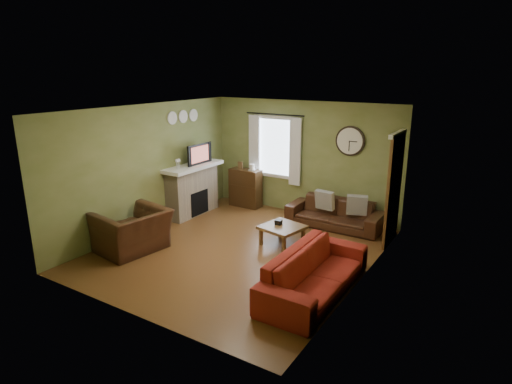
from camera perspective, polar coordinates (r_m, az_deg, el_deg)
The scene contains 31 objects.
floor at distance 8.09m, azimuth -2.12°, elevation -7.73°, with size 4.60×5.20×0.00m, color brown.
ceiling at distance 7.43m, azimuth -2.33°, elevation 10.94°, with size 4.60×5.20×0.00m, color white.
wall_left at distance 9.12m, azimuth -14.29°, elevation 3.13°, with size 0.00×5.20×2.60m, color olive.
wall_right at distance 6.69m, azimuth 14.32°, elevation -1.51°, with size 0.00×5.20×2.60m, color olive.
wall_back at distance 9.86m, azimuth 6.31°, elevation 4.49°, with size 4.60×0.00×2.60m, color olive.
wall_front at distance 5.80m, azimuth -16.83°, elevation -4.44°, with size 4.60×0.00×2.60m, color olive.
fireplace at distance 9.97m, azimuth -8.47°, elevation 0.10°, with size 0.40×1.40×1.10m, color tan.
firebox at distance 9.93m, azimuth -7.57°, elevation -1.44°, with size 0.04×0.60×0.55m, color black.
mantel at distance 9.81m, azimuth -8.48°, elevation 3.39°, with size 0.58×1.60×0.08m, color white.
tv at distance 9.87m, azimuth -7.88°, elevation 4.76°, with size 0.60×0.08×0.35m, color black.
tv_screen at distance 9.81m, azimuth -7.53°, elevation 5.03°, with size 0.02×0.62×0.36m, color #994C3F.
medallion_left at distance 9.51m, azimuth -11.11°, elevation 9.66°, with size 0.28×0.28×0.03m, color white.
medallion_mid at distance 9.77m, azimuth -9.70°, elevation 9.89°, with size 0.28×0.28×0.03m, color white.
medallion_right at distance 10.03m, azimuth -8.36°, elevation 10.10°, with size 0.28×0.28×0.03m, color white.
window_pane at distance 10.12m, azimuth 2.71°, elevation 6.02°, with size 1.00×0.02×1.30m, color silver, non-canonical shape.
curtain_rod at distance 9.93m, azimuth 2.48°, elevation 10.31°, with size 0.03×0.03×1.50m, color black.
curtain_left at distance 10.32m, azimuth -0.24°, elevation 5.95°, with size 0.28×0.04×1.55m, color white.
curtain_right at distance 9.79m, azimuth 5.23°, elevation 5.33°, with size 0.28×0.04×1.55m, color white.
wall_clock at distance 9.31m, azimuth 12.40°, elevation 6.65°, with size 0.64×0.06×0.64m, color white, non-canonical shape.
door at distance 8.49m, azimuth 17.90°, elevation 0.15°, with size 0.05×0.90×2.10m, color brown.
bookshelf at distance 10.47m, azimuth -1.41°, elevation 0.55°, with size 0.78×0.33×0.93m, color #382310, non-canonical shape.
book at distance 10.32m, azimuth -0.87°, elevation 3.17°, with size 0.17×0.23×0.02m, color brown.
sofa_brown at distance 9.30m, azimuth 10.42°, elevation -2.83°, with size 2.02×0.79×0.59m, color #371D11.
pillow_left at distance 9.11m, azimuth 13.30°, elevation -1.70°, with size 0.42×0.13×0.42m, color gray.
pillow_right at distance 9.32m, azimuth 9.15°, elevation -1.07°, with size 0.41×0.12×0.41m, color gray.
sofa_red at distance 6.58m, azimuth 7.87°, elevation -10.54°, with size 2.27×0.89×0.66m, color maroon.
armchair at distance 8.24m, azimuth -16.15°, elevation -5.01°, with size 1.20×1.05×0.78m, color #371D11.
coffee_table at distance 8.27m, azimuth 3.50°, elevation -5.78°, with size 0.72×0.72×0.38m, color brown, non-canonical shape.
tissue_box at distance 8.27m, azimuth 3.02°, elevation -4.22°, with size 0.12×0.12×0.09m, color black.
wine_glass_a at distance 9.38m, azimuth -10.50°, elevation 3.65°, with size 0.08×0.08×0.22m, color white, non-canonical shape.
wine_glass_b at distance 9.43m, azimuth -10.25°, elevation 3.72°, with size 0.08×0.08×0.22m, color white, non-canonical shape.
Camera 1 is at (4.17, -6.12, 3.26)m, focal length 30.00 mm.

